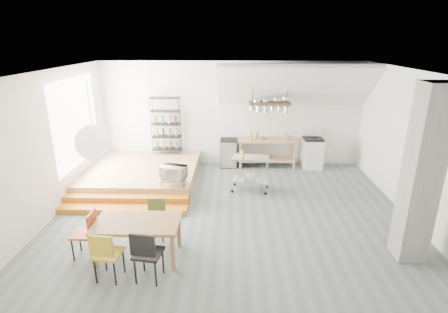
{
  "coord_description": "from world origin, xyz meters",
  "views": [
    {
      "loc": [
        0.04,
        -7.16,
        3.85
      ],
      "look_at": [
        -0.16,
        0.8,
        1.13
      ],
      "focal_mm": 28.0,
      "sensor_mm": 36.0,
      "label": 1
    }
  ],
  "objects_px": {
    "rolling_cart": "(250,169)",
    "mini_fridge": "(229,153)",
    "stove": "(312,152)",
    "dining_table": "(137,226)"
  },
  "relations": [
    {
      "from": "rolling_cart",
      "to": "mini_fridge",
      "type": "distance_m",
      "value": 1.95
    },
    {
      "from": "stove",
      "to": "mini_fridge",
      "type": "distance_m",
      "value": 2.58
    },
    {
      "from": "stove",
      "to": "rolling_cart",
      "type": "height_order",
      "value": "stove"
    },
    {
      "from": "stove",
      "to": "mini_fridge",
      "type": "xyz_separation_m",
      "value": [
        -2.58,
        0.04,
        -0.04
      ]
    },
    {
      "from": "mini_fridge",
      "to": "rolling_cart",
      "type": "bearing_deg",
      "value": -72.26
    },
    {
      "from": "stove",
      "to": "dining_table",
      "type": "bearing_deg",
      "value": -130.81
    },
    {
      "from": "rolling_cart",
      "to": "stove",
      "type": "bearing_deg",
      "value": 50.78
    },
    {
      "from": "stove",
      "to": "dining_table",
      "type": "xyz_separation_m",
      "value": [
        -4.16,
        -4.82,
        0.16
      ]
    },
    {
      "from": "stove",
      "to": "rolling_cart",
      "type": "relative_size",
      "value": 1.16
    },
    {
      "from": "dining_table",
      "to": "mini_fridge",
      "type": "xyz_separation_m",
      "value": [
        1.58,
        4.87,
        -0.21
      ]
    }
  ]
}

